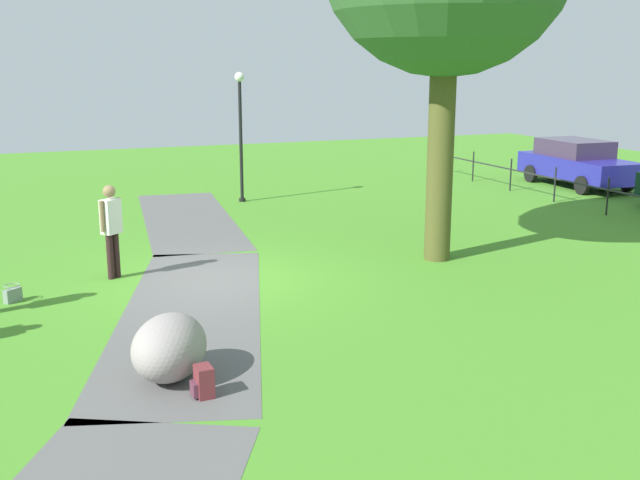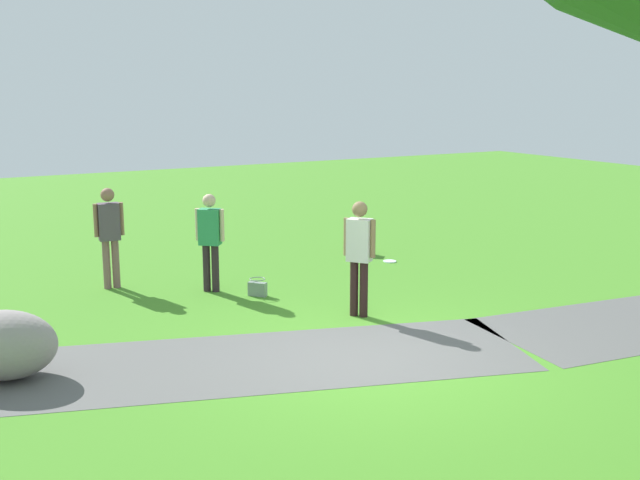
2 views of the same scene
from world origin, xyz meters
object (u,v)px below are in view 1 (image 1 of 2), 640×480
lamp_post (240,123)px  lawn_boulder (169,347)px  backpack_by_boulder (203,382)px  parked_coupe_black (577,162)px  handbag_on_grass (13,294)px  passerby_on_path (111,224)px

lamp_post → lawn_boulder: size_ratio=2.37×
backpack_by_boulder → lamp_post: bearing=161.8°
lamp_post → lawn_boulder: (12.32, -4.56, -1.91)m
backpack_by_boulder → parked_coupe_black: size_ratio=0.09×
handbag_on_grass → lamp_post: bearing=141.1°
lamp_post → handbag_on_grass: size_ratio=9.96×
lamp_post → backpack_by_boulder: lamp_post is taller
handbag_on_grass → parked_coupe_black: size_ratio=0.09×
lawn_boulder → passerby_on_path: bearing=-179.1°
passerby_on_path → lawn_boulder: bearing=0.9°
lamp_post → parked_coupe_black: (1.44, 11.28, -1.53)m
lawn_boulder → handbag_on_grass: 4.72m
lawn_boulder → parked_coupe_black: bearing=124.5°
parked_coupe_black → lawn_boulder: bearing=-55.5°
handbag_on_grass → parked_coupe_black: (-6.57, 17.76, 0.67)m
passerby_on_path → handbag_on_grass: passerby_on_path is taller
passerby_on_path → backpack_by_boulder: bearing=3.4°
lamp_post → parked_coupe_black: size_ratio=0.85×
lamp_post → parked_coupe_black: bearing=82.7°
lawn_boulder → backpack_by_boulder: bearing=20.3°
lawn_boulder → parked_coupe_black: parked_coupe_black is taller
handbag_on_grass → backpack_by_boulder: backpack_by_boulder is taller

